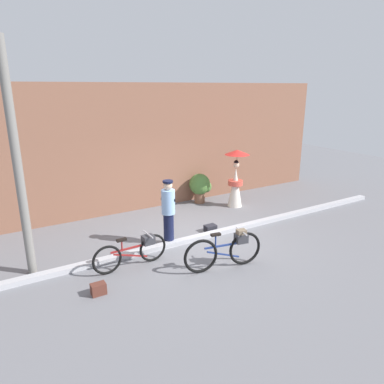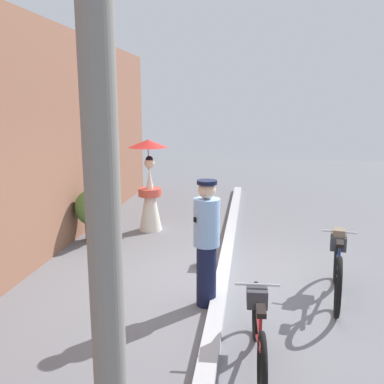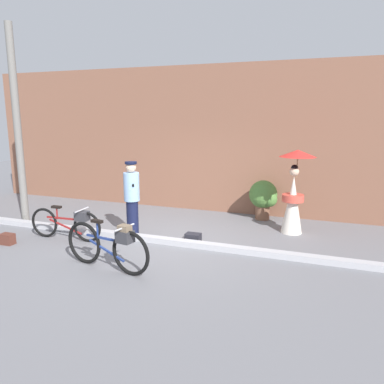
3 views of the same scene
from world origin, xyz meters
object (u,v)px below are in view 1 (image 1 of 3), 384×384
(bicycle_far_side, at_px, (226,249))
(person_officer, at_px, (168,211))
(backpack_on_pavement, at_px, (210,228))
(potted_plant_by_door, at_px, (200,186))
(utility_pole, at_px, (17,165))
(backpack_spare, at_px, (99,289))
(bicycle_near_officer, at_px, (134,251))
(person_with_parasol, at_px, (236,178))

(bicycle_far_side, bearing_deg, person_officer, 106.54)
(backpack_on_pavement, bearing_deg, potted_plant_by_door, 64.44)
(bicycle_far_side, distance_m, utility_pole, 4.65)
(backpack_on_pavement, relative_size, backpack_spare, 1.14)
(bicycle_near_officer, height_order, person_officer, person_officer)
(bicycle_far_side, height_order, person_officer, person_officer)
(bicycle_far_side, relative_size, utility_pole, 0.38)
(backpack_spare, xyz_separation_m, utility_pole, (-0.99, 1.55, 2.28))
(backpack_on_pavement, bearing_deg, person_officer, -174.13)
(potted_plant_by_door, bearing_deg, bicycle_far_side, -114.87)
(bicycle_far_side, height_order, backpack_on_pavement, bicycle_far_side)
(person_with_parasol, bearing_deg, backpack_on_pavement, -143.78)
(utility_pole, bearing_deg, potted_plant_by_door, 21.62)
(bicycle_near_officer, xyz_separation_m, backpack_on_pavement, (2.57, 0.80, -0.29))
(backpack_spare, relative_size, utility_pole, 0.06)
(backpack_on_pavement, height_order, backpack_spare, backpack_spare)
(person_officer, height_order, backpack_on_pavement, person_officer)
(person_officer, bearing_deg, backpack_spare, -148.58)
(person_with_parasol, bearing_deg, person_officer, -154.83)
(bicycle_far_side, distance_m, person_with_parasol, 4.34)
(backpack_spare, bearing_deg, bicycle_far_side, -8.31)
(bicycle_near_officer, height_order, backpack_on_pavement, bicycle_near_officer)
(potted_plant_by_door, bearing_deg, bicycle_near_officer, -139.80)
(bicycle_near_officer, xyz_separation_m, potted_plant_by_door, (3.68, 3.11, 0.22))
(backpack_on_pavement, bearing_deg, bicycle_near_officer, -162.71)
(bicycle_near_officer, distance_m, potted_plant_by_door, 4.82)
(person_with_parasol, distance_m, utility_pole, 6.80)
(person_with_parasol, distance_m, backpack_spare, 6.29)
(person_with_parasol, bearing_deg, bicycle_far_side, -129.91)
(bicycle_near_officer, distance_m, bicycle_far_side, 2.05)
(backpack_spare, bearing_deg, person_with_parasol, 27.78)
(bicycle_far_side, xyz_separation_m, person_officer, (-0.52, 1.76, 0.45))
(person_officer, distance_m, backpack_spare, 2.72)
(backpack_on_pavement, distance_m, backpack_spare, 3.90)
(utility_pole, bearing_deg, backpack_on_pavement, -0.63)
(person_with_parasol, xyz_separation_m, backpack_spare, (-5.51, -2.90, -0.84))
(person_officer, height_order, potted_plant_by_door, person_officer)
(bicycle_near_officer, relative_size, person_with_parasol, 0.92)
(bicycle_near_officer, xyz_separation_m, backpack_spare, (-1.02, -0.70, -0.26))
(bicycle_far_side, bearing_deg, bicycle_near_officer, 147.51)
(potted_plant_by_door, bearing_deg, backpack_spare, -140.99)
(bicycle_near_officer, height_order, potted_plant_by_door, potted_plant_by_door)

